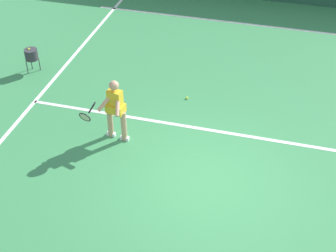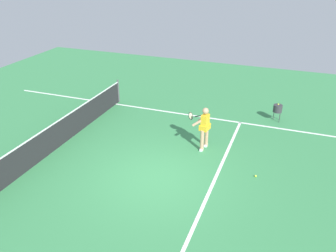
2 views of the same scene
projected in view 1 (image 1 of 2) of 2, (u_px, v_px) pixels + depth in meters
ground_plane at (207, 181)px, 10.50m from camera, size 26.44×26.44×0.00m
baseline_marking at (254, 25)px, 16.38m from camera, size 10.75×0.10×0.01m
service_line_marking at (221, 132)px, 11.82m from camera, size 9.75×0.10×0.01m
sideline_right_marking at (0, 142)px, 11.51m from camera, size 0.10×18.34×0.01m
tennis_player at (115, 108)px, 11.13m from camera, size 0.89×0.91×1.55m
tennis_ball_near at (187, 98)px, 12.92m from camera, size 0.07×0.07×0.07m
ball_hopper at (31, 55)px, 13.69m from camera, size 0.36×0.36×0.74m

